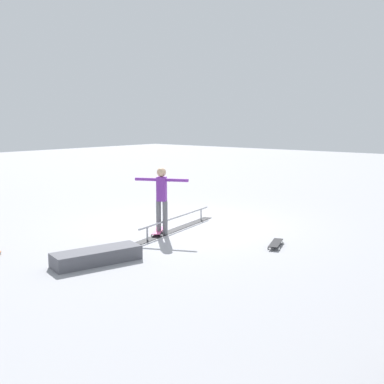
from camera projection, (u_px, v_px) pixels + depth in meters
The scene contains 6 objects.
ground_plane at pixel (186, 225), 12.54m from camera, with size 60.00×60.00×0.00m, color #9E9EA3.
grind_rail at pixel (177, 224), 12.05m from camera, with size 3.35×0.80×0.34m.
skate_ledge at pixel (97, 256), 9.22m from camera, with size 1.71×0.54×0.27m, color #595960.
skater_main at pixel (162, 196), 11.39m from camera, with size 0.65×1.20×1.62m.
skateboard_main at pixel (158, 231), 11.60m from camera, with size 0.77×0.62×0.09m.
loose_skateboard_black at pixel (276, 243), 10.44m from camera, with size 0.82×0.46×0.09m.
Camera 1 is at (9.37, 7.92, 2.74)m, focal length 44.89 mm.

